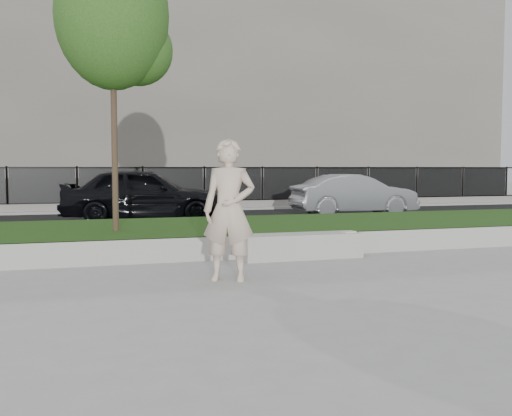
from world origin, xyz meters
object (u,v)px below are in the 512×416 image
object	(u,v)px
stone_bench	(302,246)
car_dark	(144,194)
book	(348,232)
car_silver	(354,195)
man	(229,210)
young_tree	(117,22)

from	to	relation	value
stone_bench	car_dark	world-z (taller)	car_dark
stone_bench	book	bearing A→B (deg)	-6.21
car_dark	car_silver	world-z (taller)	car_dark
stone_bench	man	xyz separation A→B (m)	(-1.67, -1.51, 0.76)
young_tree	stone_bench	bearing A→B (deg)	-29.76
man	book	xyz separation A→B (m)	(2.50, 1.42, -0.53)
man	car_dark	size ratio (longest dim) A/B	0.43
young_tree	car_silver	size ratio (longest dim) A/B	1.30
man	car_silver	xyz separation A→B (m)	(6.45, 9.06, -0.28)
book	car_silver	xyz separation A→B (m)	(3.95, 7.64, 0.26)
man	car_dark	xyz separation A→B (m)	(-0.26, 8.76, -0.16)
young_tree	book	bearing A→B (deg)	-25.16
stone_bench	car_dark	xyz separation A→B (m)	(-1.93, 7.25, 0.60)
stone_bench	book	world-z (taller)	book
book	car_dark	distance (m)	7.85
man	young_tree	xyz separation A→B (m)	(-1.27, 3.19, 3.20)
car_dark	book	bearing A→B (deg)	-149.44
man	young_tree	size ratio (longest dim) A/B	0.37
man	book	world-z (taller)	man
young_tree	car_dark	distance (m)	6.58
man	car_dark	bearing A→B (deg)	114.60
car_silver	stone_bench	bearing A→B (deg)	149.28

